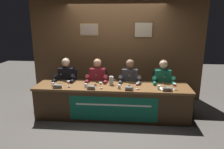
# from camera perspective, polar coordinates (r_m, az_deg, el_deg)

# --- Properties ---
(ground_plane) EXTENTS (12.00, 12.00, 0.00)m
(ground_plane) POSITION_cam_1_polar(r_m,az_deg,el_deg) (4.89, -0.00, -11.08)
(ground_plane) COLOR #4C4742
(wall_back_panelled) EXTENTS (4.55, 0.14, 2.60)m
(wall_back_panelled) POSITION_cam_1_polar(r_m,az_deg,el_deg) (5.70, 1.10, 6.41)
(wall_back_panelled) COLOR brown
(wall_back_panelled) RESTS_ON ground_plane
(conference_table) EXTENTS (3.35, 0.77, 0.72)m
(conference_table) POSITION_cam_1_polar(r_m,az_deg,el_deg) (4.59, -0.10, -6.11)
(conference_table) COLOR brown
(conference_table) RESTS_ON ground_plane
(chair_far_left) EXTENTS (0.44, 0.45, 0.91)m
(chair_far_left) POSITION_cam_1_polar(r_m,az_deg,el_deg) (5.45, -11.57, -3.60)
(chair_far_left) COLOR black
(chair_far_left) RESTS_ON ground_plane
(panelist_far_left) EXTENTS (0.51, 0.48, 1.23)m
(panelist_far_left) POSITION_cam_1_polar(r_m,az_deg,el_deg) (5.19, -12.34, -1.40)
(panelist_far_left) COLOR black
(panelist_far_left) RESTS_ON ground_plane
(nameplate_far_left) EXTENTS (0.20, 0.06, 0.08)m
(nameplate_far_left) POSITION_cam_1_polar(r_m,az_deg,el_deg) (4.59, -14.51, -3.10)
(nameplate_far_left) COLOR white
(nameplate_far_left) RESTS_ON conference_table
(juice_glass_far_left) EXTENTS (0.06, 0.06, 0.12)m
(juice_glass_far_left) POSITION_cam_1_polar(r_m,az_deg,el_deg) (4.63, -11.67, -2.16)
(juice_glass_far_left) COLOR white
(juice_glass_far_left) RESTS_ON conference_table
(water_cup_far_left) EXTENTS (0.06, 0.06, 0.08)m
(water_cup_far_left) POSITION_cam_1_polar(r_m,az_deg,el_deg) (4.74, -15.63, -2.64)
(water_cup_far_left) COLOR silver
(water_cup_far_left) RESTS_ON conference_table
(microphone_far_left) EXTENTS (0.06, 0.17, 0.22)m
(microphone_far_left) POSITION_cam_1_polar(r_m,az_deg,el_deg) (4.83, -13.93, -1.74)
(microphone_far_left) COLOR black
(microphone_far_left) RESTS_ON conference_table
(chair_center_left) EXTENTS (0.44, 0.45, 0.91)m
(chair_center_left) POSITION_cam_1_polar(r_m,az_deg,el_deg) (5.29, -3.59, -3.90)
(chair_center_left) COLOR black
(chair_center_left) RESTS_ON ground_plane
(panelist_center_left) EXTENTS (0.51, 0.48, 1.23)m
(panelist_center_left) POSITION_cam_1_polar(r_m,az_deg,el_deg) (5.01, -3.98, -1.64)
(panelist_center_left) COLOR black
(panelist_center_left) RESTS_ON ground_plane
(nameplate_center_left) EXTENTS (0.17, 0.06, 0.08)m
(nameplate_center_left) POSITION_cam_1_polar(r_m,az_deg,el_deg) (4.39, -5.68, -3.49)
(nameplate_center_left) COLOR white
(nameplate_center_left) RESTS_ON conference_table
(juice_glass_center_left) EXTENTS (0.06, 0.06, 0.12)m
(juice_glass_center_left) POSITION_cam_1_polar(r_m,az_deg,el_deg) (4.44, -3.10, -2.59)
(juice_glass_center_left) COLOR white
(juice_glass_center_left) RESTS_ON conference_table
(water_cup_center_left) EXTENTS (0.06, 0.06, 0.08)m
(water_cup_center_left) POSITION_cam_1_polar(r_m,az_deg,el_deg) (4.52, -7.06, -3.03)
(water_cup_center_left) COLOR silver
(water_cup_center_left) RESTS_ON conference_table
(microphone_center_left) EXTENTS (0.06, 0.17, 0.22)m
(microphone_center_left) POSITION_cam_1_polar(r_m,az_deg,el_deg) (4.65, -4.53, -1.97)
(microphone_center_left) COLOR black
(microphone_center_left) RESTS_ON conference_table
(chair_center_right) EXTENTS (0.44, 0.45, 0.91)m
(chair_center_right) POSITION_cam_1_polar(r_m,az_deg,el_deg) (5.23, 4.72, -4.13)
(chair_center_right) COLOR black
(chair_center_right) RESTS_ON ground_plane
(panelist_center_right) EXTENTS (0.51, 0.48, 1.23)m
(panelist_center_right) POSITION_cam_1_polar(r_m,az_deg,el_deg) (4.96, 4.77, -1.86)
(panelist_center_right) COLOR black
(panelist_center_right) RESTS_ON ground_plane
(nameplate_center_right) EXTENTS (0.17, 0.06, 0.08)m
(nameplate_center_right) POSITION_cam_1_polar(r_m,az_deg,el_deg) (4.32, 4.61, -3.78)
(nameplate_center_right) COLOR white
(nameplate_center_right) RESTS_ON conference_table
(juice_glass_center_right) EXTENTS (0.06, 0.06, 0.12)m
(juice_glass_center_right) POSITION_cam_1_polar(r_m,az_deg,el_deg) (4.42, 6.83, -2.76)
(juice_glass_center_right) COLOR white
(juice_glass_center_right) RESTS_ON conference_table
(water_cup_center_right) EXTENTS (0.06, 0.06, 0.08)m
(water_cup_center_right) POSITION_cam_1_polar(r_m,az_deg,el_deg) (4.41, 1.95, -3.36)
(water_cup_center_right) COLOR silver
(water_cup_center_right) RESTS_ON conference_table
(microphone_center_right) EXTENTS (0.06, 0.17, 0.22)m
(microphone_center_right) POSITION_cam_1_polar(r_m,az_deg,el_deg) (4.58, 4.58, -2.23)
(microphone_center_right) COLOR black
(microphone_center_right) RESTS_ON conference_table
(chair_far_right) EXTENTS (0.44, 0.45, 0.91)m
(chair_far_right) POSITION_cam_1_polar(r_m,az_deg,el_deg) (5.28, 13.04, -4.27)
(chair_far_right) COLOR black
(chair_far_right) RESTS_ON ground_plane
(panelist_far_right) EXTENTS (0.51, 0.48, 1.23)m
(panelist_far_right) POSITION_cam_1_polar(r_m,az_deg,el_deg) (5.01, 13.53, -2.03)
(panelist_far_right) COLOR black
(panelist_far_right) RESTS_ON ground_plane
(nameplate_far_right) EXTENTS (0.20, 0.06, 0.08)m
(nameplate_far_right) POSITION_cam_1_polar(r_m,az_deg,el_deg) (4.40, 14.72, -3.87)
(nameplate_far_right) COLOR white
(nameplate_far_right) RESTS_ON conference_table
(juice_glass_far_right) EXTENTS (0.06, 0.06, 0.12)m
(juice_glass_far_right) POSITION_cam_1_polar(r_m,az_deg,el_deg) (4.54, 16.59, -2.81)
(juice_glass_far_right) COLOR white
(juice_glass_far_right) RESTS_ON conference_table
(water_cup_far_right) EXTENTS (0.06, 0.06, 0.08)m
(water_cup_far_right) POSITION_cam_1_polar(r_m,az_deg,el_deg) (4.47, 12.48, -3.49)
(water_cup_far_right) COLOR silver
(water_cup_far_right) RESTS_ON conference_table
(microphone_far_right) EXTENTS (0.06, 0.17, 0.22)m
(microphone_far_right) POSITION_cam_1_polar(r_m,az_deg,el_deg) (4.63, 14.16, -2.46)
(microphone_far_right) COLOR black
(microphone_far_right) RESTS_ON conference_table
(water_pitcher_central) EXTENTS (0.15, 0.10, 0.21)m
(water_pitcher_central) POSITION_cam_1_polar(r_m,az_deg,el_deg) (4.65, -0.17, -1.65)
(water_pitcher_central) COLOR silver
(water_pitcher_central) RESTS_ON conference_table
(document_stack_far_right) EXTENTS (0.21, 0.15, 0.01)m
(document_stack_far_right) POSITION_cam_1_polar(r_m,az_deg,el_deg) (4.52, 13.95, -3.77)
(document_stack_far_right) COLOR white
(document_stack_far_right) RESTS_ON conference_table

